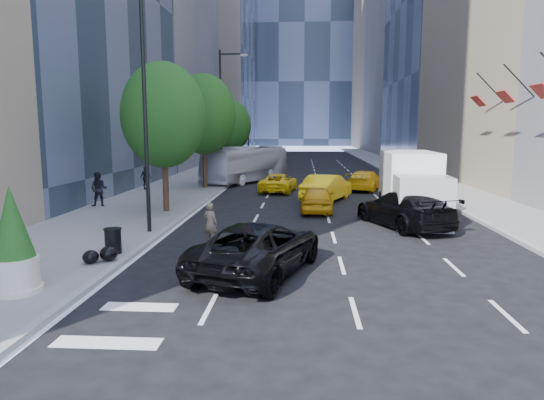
# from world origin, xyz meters

# --- Properties ---
(ground) EXTENTS (160.00, 160.00, 0.00)m
(ground) POSITION_xyz_m (0.00, 0.00, 0.00)
(ground) COLOR black
(ground) RESTS_ON ground
(sidewalk_left) EXTENTS (6.00, 120.00, 0.15)m
(sidewalk_left) POSITION_xyz_m (-9.00, 30.00, 0.07)
(sidewalk_left) COLOR slate
(sidewalk_left) RESTS_ON ground
(sidewalk_right) EXTENTS (4.00, 120.00, 0.15)m
(sidewalk_right) POSITION_xyz_m (10.00, 30.00, 0.07)
(sidewalk_right) COLOR slate
(sidewalk_right) RESTS_ON ground
(tower_left_end) EXTENTS (20.00, 28.00, 60.00)m
(tower_left_end) POSITION_xyz_m (-22.00, 92.00, 30.00)
(tower_left_end) COLOR #293340
(tower_left_end) RESTS_ON ground
(tower_right_far) EXTENTS (20.00, 24.00, 50.00)m
(tower_right_far) POSITION_xyz_m (22.00, 98.00, 25.00)
(tower_right_far) COLOR gray
(tower_right_far) RESTS_ON ground
(lamp_near) EXTENTS (2.13, 0.22, 10.00)m
(lamp_near) POSITION_xyz_m (-6.32, 4.00, 5.81)
(lamp_near) COLOR black
(lamp_near) RESTS_ON sidewalk_left
(lamp_far) EXTENTS (2.13, 0.22, 10.00)m
(lamp_far) POSITION_xyz_m (-6.32, 22.00, 5.81)
(lamp_far) COLOR black
(lamp_far) RESTS_ON sidewalk_left
(tree_near) EXTENTS (4.20, 4.20, 7.46)m
(tree_near) POSITION_xyz_m (-7.20, 9.00, 4.97)
(tree_near) COLOR black
(tree_near) RESTS_ON sidewalk_left
(tree_mid) EXTENTS (4.50, 4.50, 7.99)m
(tree_mid) POSITION_xyz_m (-7.20, 19.00, 5.32)
(tree_mid) COLOR black
(tree_mid) RESTS_ON sidewalk_left
(tree_far) EXTENTS (3.90, 3.90, 6.92)m
(tree_far) POSITION_xyz_m (-7.20, 32.00, 4.62)
(tree_far) COLOR black
(tree_far) RESTS_ON sidewalk_left
(traffic_signal) EXTENTS (2.48, 0.53, 5.20)m
(traffic_signal) POSITION_xyz_m (-6.40, 40.00, 4.23)
(traffic_signal) COLOR black
(traffic_signal) RESTS_ON sidewalk_left
(facade_flags) EXTENTS (1.85, 13.30, 2.05)m
(facade_flags) POSITION_xyz_m (10.64, 10.00, 6.18)
(facade_flags) COLOR black
(facade_flags) RESTS_ON ground
(skateboarder) EXTENTS (0.66, 0.55, 1.54)m
(skateboarder) POSITION_xyz_m (-3.62, 2.16, 0.77)
(skateboarder) COLOR brown
(skateboarder) RESTS_ON ground
(black_sedan_lincoln) EXTENTS (4.17, 6.14, 1.56)m
(black_sedan_lincoln) POSITION_xyz_m (-1.57, -1.00, 0.78)
(black_sedan_lincoln) COLOR black
(black_sedan_lincoln) RESTS_ON ground
(black_sedan_mercedes) EXTENTS (4.07, 6.06, 1.63)m
(black_sedan_mercedes) POSITION_xyz_m (4.20, 6.29, 0.82)
(black_sedan_mercedes) COLOR black
(black_sedan_mercedes) RESTS_ON ground
(taxi_a) EXTENTS (1.75, 4.11, 1.38)m
(taxi_a) POSITION_xyz_m (0.50, 10.01, 0.69)
(taxi_a) COLOR orange
(taxi_a) RESTS_ON ground
(taxi_b) EXTENTS (3.40, 5.17, 1.61)m
(taxi_b) POSITION_xyz_m (1.20, 14.00, 0.81)
(taxi_b) COLOR yellow
(taxi_b) RESTS_ON ground
(taxi_c) EXTENTS (2.70, 4.82, 1.27)m
(taxi_c) POSITION_xyz_m (-1.90, 18.00, 0.64)
(taxi_c) COLOR yellow
(taxi_c) RESTS_ON ground
(taxi_d) EXTENTS (3.42, 5.15, 1.39)m
(taxi_d) POSITION_xyz_m (4.20, 19.46, 0.69)
(taxi_d) COLOR yellow
(taxi_d) RESTS_ON ground
(city_bus) EXTENTS (6.30, 10.52, 2.90)m
(city_bus) POSITION_xyz_m (-4.80, 24.40, 1.45)
(city_bus) COLOR silver
(city_bus) RESTS_ON ground
(box_truck) EXTENTS (2.68, 6.75, 3.19)m
(box_truck) POSITION_xyz_m (5.01, 8.46, 1.62)
(box_truck) COLOR silver
(box_truck) RESTS_ON ground
(pedestrian_a) EXTENTS (0.95, 0.77, 1.87)m
(pedestrian_a) POSITION_xyz_m (-11.20, 10.15, 1.09)
(pedestrian_a) COLOR black
(pedestrian_a) RESTS_ON sidewalk_left
(pedestrian_b) EXTENTS (1.03, 0.75, 1.63)m
(pedestrian_b) POSITION_xyz_m (-11.01, 17.49, 0.97)
(pedestrian_b) COLOR black
(pedestrian_b) RESTS_ON sidewalk_left
(trash_can) EXTENTS (0.55, 0.55, 0.82)m
(trash_can) POSITION_xyz_m (-6.60, 0.45, 0.56)
(trash_can) COLOR black
(trash_can) RESTS_ON sidewalk_left
(planter_shrub) EXTENTS (1.15, 1.15, 2.75)m
(planter_shrub) POSITION_xyz_m (-7.58, -3.52, 1.46)
(planter_shrub) COLOR beige
(planter_shrub) RESTS_ON sidewalk_left
(garbage_bags) EXTENTS (0.97, 0.93, 0.48)m
(garbage_bags) POSITION_xyz_m (-6.56, -0.62, 0.38)
(garbage_bags) COLOR black
(garbage_bags) RESTS_ON sidewalk_left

